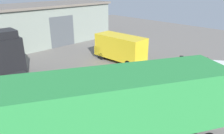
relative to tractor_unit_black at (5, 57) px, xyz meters
The scene contains 6 objects.
ground_plane 9.30m from the tractor_unit_black, 73.83° to the right, with size 60.00×60.00×0.00m, color slate.
warehouse_building 8.67m from the tractor_unit_black, 72.93° to the left, with size 27.56×6.56×4.84m.
tractor_unit_black is the anchor object (origin of this frame).
container_trailer_green 11.83m from the tractor_unit_black, 89.22° to the right, with size 9.99×6.85×3.87m.
delivery_van_yellow 10.00m from the tractor_unit_black, 18.85° to the right, with size 2.24×5.25×2.54m.
flatbed_truck_white 14.70m from the tractor_unit_black, 55.44° to the right, with size 8.24×6.42×2.73m.
Camera 1 is at (-7.88, -8.56, 7.23)m, focal length 35.00 mm.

